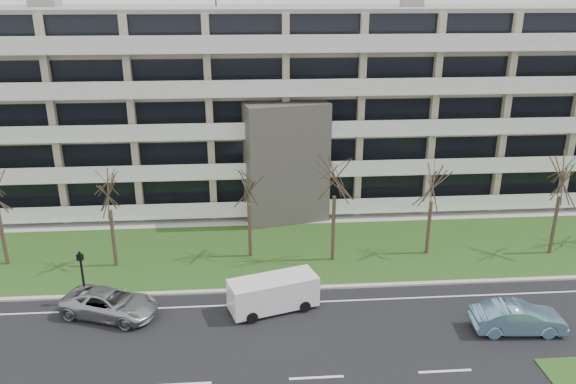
{
  "coord_description": "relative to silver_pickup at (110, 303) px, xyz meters",
  "views": [
    {
      "loc": [
        -2.89,
        -20.9,
        16.71
      ],
      "look_at": [
        -0.54,
        10.0,
        5.37
      ],
      "focal_mm": 35.0,
      "sensor_mm": 36.0,
      "label": 1
    }
  ],
  "objects": [
    {
      "name": "ground",
      "position": [
        10.45,
        -5.99,
        -0.72
      ],
      "size": [
        160.0,
        160.0,
        0.0
      ],
      "primitive_type": "plane",
      "color": "black",
      "rests_on": "ground"
    },
    {
      "name": "tree_6",
      "position": [
        27.54,
        5.45,
        4.93
      ],
      "size": [
        3.64,
        3.64,
        7.28
      ],
      "color": "#382B21",
      "rests_on": "ground"
    },
    {
      "name": "curb",
      "position": [
        10.45,
        2.01,
        -0.66
      ],
      "size": [
        90.0,
        0.35,
        0.12
      ],
      "primitive_type": "cube",
      "color": "#B2B2AD",
      "rests_on": "ground"
    },
    {
      "name": "white_van",
      "position": [
        8.85,
        -0.01,
        0.4
      ],
      "size": [
        5.13,
        3.11,
        1.87
      ],
      "rotation": [
        0.0,
        0.0,
        0.3
      ],
      "color": "white",
      "rests_on": "ground"
    },
    {
      "name": "grass_verge",
      "position": [
        10.45,
        7.01,
        -0.69
      ],
      "size": [
        90.0,
        10.0,
        0.06
      ],
      "primitive_type": "cube",
      "color": "#204C19",
      "rests_on": "ground"
    },
    {
      "name": "pedestrian_signal",
      "position": [
        -1.64,
        1.27,
        1.34
      ],
      "size": [
        0.36,
        0.31,
        3.25
      ],
      "rotation": [
        0.0,
        0.0,
        -0.28
      ],
      "color": "black",
      "rests_on": "ground"
    },
    {
      "name": "tree_5",
      "position": [
        19.33,
        6.04,
        4.45
      ],
      "size": [
        3.33,
        3.33,
        6.66
      ],
      "color": "#382B21",
      "rests_on": "ground"
    },
    {
      "name": "lane_edge_line",
      "position": [
        10.45,
        0.51,
        -0.72
      ],
      "size": [
        90.0,
        0.12,
        0.01
      ],
      "primitive_type": "cube",
      "color": "white",
      "rests_on": "ground"
    },
    {
      "name": "blue_sedan",
      "position": [
        21.2,
        -3.09,
        0.05
      ],
      "size": [
        4.78,
        1.94,
        1.54
      ],
      "primitive_type": "imported",
      "rotation": [
        0.0,
        0.0,
        1.5
      ],
      "color": "#75A3CC",
      "rests_on": "ground"
    },
    {
      "name": "tree_4",
      "position": [
        12.94,
        5.58,
        5.45
      ],
      "size": [
        3.97,
        3.97,
        7.93
      ],
      "color": "#382B21",
      "rests_on": "ground"
    },
    {
      "name": "tree_3",
      "position": [
        7.62,
        6.5,
        4.38
      ],
      "size": [
        3.29,
        3.29,
        6.57
      ],
      "color": "#382B21",
      "rests_on": "ground"
    },
    {
      "name": "tree_2",
      "position": [
        -0.92,
        5.79,
        4.59
      ],
      "size": [
        3.42,
        3.42,
        6.84
      ],
      "color": "#382B21",
      "rests_on": "ground"
    },
    {
      "name": "apartment_building",
      "position": [
        10.44,
        19.33,
        6.89
      ],
      "size": [
        60.5,
        15.1,
        18.75
      ],
      "color": "#B5A98C",
      "rests_on": "ground"
    },
    {
      "name": "sidewalk",
      "position": [
        10.45,
        12.51,
        -0.68
      ],
      "size": [
        90.0,
        2.0,
        0.08
      ],
      "primitive_type": "cube",
      "color": "#B2B2AD",
      "rests_on": "ground"
    },
    {
      "name": "silver_pickup",
      "position": [
        0.0,
        0.0,
        0.0
      ],
      "size": [
        5.72,
        3.99,
        1.45
      ],
      "primitive_type": "imported",
      "rotation": [
        0.0,
        0.0,
        1.23
      ],
      "color": "#A2A4A9",
      "rests_on": "ground"
    }
  ]
}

